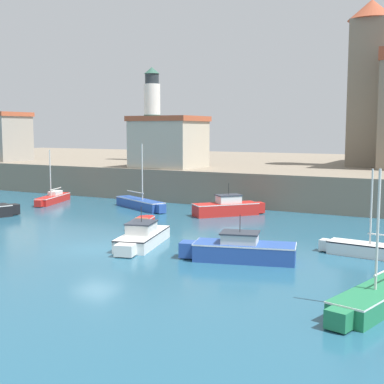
# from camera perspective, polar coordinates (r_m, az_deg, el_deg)

# --- Properties ---
(ground_plane) EXTENTS (200.00, 200.00, 0.00)m
(ground_plane) POSITION_cam_1_polar(r_m,az_deg,el_deg) (31.16, -10.23, -6.00)
(ground_plane) COLOR #235670
(quay_seawall) EXTENTS (120.00, 40.00, 3.02)m
(quay_seawall) POSITION_cam_1_polar(r_m,az_deg,el_deg) (65.39, 11.18, 1.95)
(quay_seawall) COLOR gray
(quay_seawall) RESTS_ON ground
(dinghy_red_0) EXTENTS (2.04, 3.85, 0.65)m
(dinghy_red_0) POSITION_cam_1_polar(r_m,az_deg,el_deg) (37.55, -5.37, -3.26)
(dinghy_red_0) COLOR red
(dinghy_red_0) RESTS_ON ground
(motorboat_white_1) EXTENTS (3.16, 6.23, 2.33)m
(motorboat_white_1) POSITION_cam_1_polar(r_m,az_deg,el_deg) (31.57, -5.37, -4.80)
(motorboat_white_1) COLOR white
(motorboat_white_1) RESTS_ON ground
(motorboat_blue_3) EXTENTS (6.21, 3.17, 2.41)m
(motorboat_blue_3) POSITION_cam_1_polar(r_m,az_deg,el_deg) (28.01, 5.23, -6.13)
(motorboat_blue_3) COLOR #284C9E
(motorboat_blue_3) RESTS_ON ground
(motorboat_red_4) EXTENTS (4.87, 5.19, 2.55)m
(motorboat_red_4) POSITION_cam_1_polar(r_m,az_deg,el_deg) (42.49, 3.82, -1.65)
(motorboat_red_4) COLOR red
(motorboat_red_4) RESTS_ON ground
(sailboat_white_6) EXTENTS (5.75, 1.72, 4.73)m
(sailboat_white_6) POSITION_cam_1_polar(r_m,az_deg,el_deg) (30.21, 18.90, -5.87)
(sailboat_white_6) COLOR white
(sailboat_white_6) RESTS_ON ground
(sailboat_blue_7) EXTENTS (6.53, 3.90, 5.59)m
(sailboat_blue_7) POSITION_cam_1_polar(r_m,az_deg,el_deg) (46.05, -5.51, -1.23)
(sailboat_blue_7) COLOR #284C9E
(sailboat_blue_7) RESTS_ON ground
(sailboat_red_8) EXTENTS (2.75, 5.83, 4.93)m
(sailboat_red_8) POSITION_cam_1_polar(r_m,az_deg,el_deg) (51.16, -14.64, -0.65)
(sailboat_red_8) COLOR red
(sailboat_red_8) RESTS_ON ground
(sailboat_green_9) EXTENTS (2.95, 6.76, 5.36)m
(sailboat_green_9) POSITION_cam_1_polar(r_m,az_deg,el_deg) (22.01, 19.25, -10.48)
(sailboat_green_9) COLOR #237A4C
(sailboat_green_9) RESTS_ON ground
(lighthouse) EXTENTS (2.02, 2.02, 11.16)m
(lighthouse) POSITION_cam_1_polar(r_m,az_deg,el_deg) (65.36, -4.26, 8.11)
(lighthouse) COLOR silver
(lighthouse) RESTS_ON quay_seawall
(harbor_shed_near_wharf) EXTENTS (6.53, 5.81, 5.05)m
(harbor_shed_near_wharf) POSITION_cam_1_polar(r_m,az_deg,el_deg) (52.98, -2.49, 5.38)
(harbor_shed_near_wharf) COLOR #BCB29E
(harbor_shed_near_wharf) RESTS_ON quay_seawall
(harbor_shed_mid_row) EXTENTS (6.40, 5.16, 5.79)m
(harbor_shed_mid_row) POSITION_cam_1_polar(r_m,az_deg,el_deg) (68.77, -19.80, 5.61)
(harbor_shed_mid_row) COLOR gray
(harbor_shed_mid_row) RESTS_ON quay_seawall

